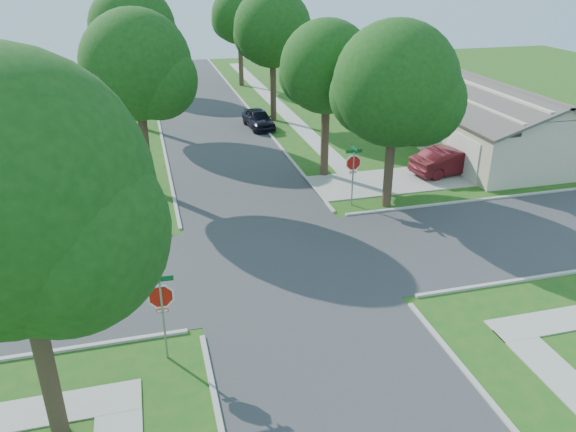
# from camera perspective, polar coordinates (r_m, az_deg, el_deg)

# --- Properties ---
(ground) EXTENTS (100.00, 100.00, 0.00)m
(ground) POSITION_cam_1_polar(r_m,az_deg,el_deg) (22.12, -0.69, -4.80)
(ground) COLOR #1C5517
(ground) RESTS_ON ground
(road_ns) EXTENTS (7.00, 100.00, 0.02)m
(road_ns) POSITION_cam_1_polar(r_m,az_deg,el_deg) (22.12, -0.69, -4.79)
(road_ns) COLOR #333335
(road_ns) RESTS_ON ground
(sidewalk_ne) EXTENTS (1.20, 40.00, 0.04)m
(sidewalk_ne) POSITION_cam_1_polar(r_m,az_deg,el_deg) (47.23, -1.24, 11.37)
(sidewalk_ne) COLOR #9E9B91
(sidewalk_ne) RESTS_ON ground
(sidewalk_nw) EXTENTS (1.20, 40.00, 0.04)m
(sidewalk_nw) POSITION_cam_1_polar(r_m,az_deg,el_deg) (46.01, -16.40, 10.02)
(sidewalk_nw) COLOR #9E9B91
(sidewalk_nw) RESTS_ON ground
(driveway) EXTENTS (8.80, 3.60, 0.05)m
(driveway) POSITION_cam_1_polar(r_m,az_deg,el_deg) (30.66, 10.47, 3.51)
(driveway) COLOR #9E9B91
(driveway) RESTS_ON ground
(stop_sign_sw) EXTENTS (1.05, 0.80, 2.98)m
(stop_sign_sw) POSITION_cam_1_polar(r_m,az_deg,el_deg) (16.55, -12.74, -8.35)
(stop_sign_sw) COLOR gray
(stop_sign_sw) RESTS_ON ground
(stop_sign_ne) EXTENTS (1.05, 0.80, 2.98)m
(stop_sign_ne) POSITION_cam_1_polar(r_m,az_deg,el_deg) (26.70, 6.65, 5.14)
(stop_sign_ne) COLOR gray
(stop_sign_ne) RESTS_ON ground
(tree_e_near) EXTENTS (4.97, 4.80, 8.28)m
(tree_e_near) POSITION_cam_1_polar(r_m,az_deg,el_deg) (29.71, 4.05, 14.45)
(tree_e_near) COLOR #38281C
(tree_e_near) RESTS_ON ground
(tree_e_mid) EXTENTS (5.59, 5.40, 9.21)m
(tree_e_mid) POSITION_cam_1_polar(r_m,az_deg,el_deg) (41.05, -1.50, 18.19)
(tree_e_mid) COLOR #38281C
(tree_e_mid) RESTS_ON ground
(tree_e_far) EXTENTS (5.17, 5.00, 8.72)m
(tree_e_far) POSITION_cam_1_polar(r_m,az_deg,el_deg) (53.75, -4.91, 19.35)
(tree_e_far) COLOR #38281C
(tree_e_far) RESTS_ON ground
(tree_w_near) EXTENTS (5.38, 5.20, 8.97)m
(tree_w_near) POSITION_cam_1_polar(r_m,az_deg,el_deg) (28.10, -15.00, 14.10)
(tree_w_near) COLOR #38281C
(tree_w_near) RESTS_ON ground
(tree_w_mid) EXTENTS (5.80, 5.60, 9.56)m
(tree_w_mid) POSITION_cam_1_polar(r_m,az_deg,el_deg) (39.93, -15.40, 17.53)
(tree_w_mid) COLOR #38281C
(tree_w_mid) RESTS_ON ground
(tree_w_far) EXTENTS (4.76, 4.60, 8.04)m
(tree_w_far) POSITION_cam_1_polar(r_m,az_deg,el_deg) (52.96, -15.47, 18.01)
(tree_w_far) COLOR #38281C
(tree_w_far) RESTS_ON ground
(tree_sw_corner) EXTENTS (6.21, 6.00, 9.55)m
(tree_sw_corner) POSITION_cam_1_polar(r_m,az_deg,el_deg) (12.88, -26.14, 1.01)
(tree_sw_corner) COLOR #38281C
(tree_sw_corner) RESTS_ON ground
(tree_ne_corner) EXTENTS (5.80, 5.60, 8.66)m
(tree_ne_corner) POSITION_cam_1_polar(r_m,az_deg,el_deg) (25.95, 10.95, 12.47)
(tree_ne_corner) COLOR #38281C
(tree_ne_corner) RESTS_ON ground
(house_ne_near) EXTENTS (8.42, 13.60, 4.23)m
(house_ne_near) POSITION_cam_1_polar(r_m,az_deg,el_deg) (37.35, 19.61, 8.72)
(house_ne_near) COLOR #AFA38A
(house_ne_near) RESTS_ON ground
(house_ne_far) EXTENTS (8.42, 13.60, 4.23)m
(house_ne_far) POSITION_cam_1_polar(r_m,az_deg,el_deg) (52.80, 8.77, 14.17)
(house_ne_far) COLOR #AFA38A
(house_ne_far) RESTS_ON ground
(car_driveway) EXTENTS (4.72, 2.33, 1.49)m
(car_driveway) POSITION_cam_1_polar(r_m,az_deg,el_deg) (32.36, 16.14, 5.42)
(car_driveway) COLOR #4A0F15
(car_driveway) RESTS_ON ground
(car_curb_east) EXTENTS (1.94, 4.05, 1.34)m
(car_curb_east) POSITION_cam_1_polar(r_m,az_deg,el_deg) (40.06, -3.02, 9.86)
(car_curb_east) COLOR black
(car_curb_east) RESTS_ON ground
(car_curb_west) EXTENTS (2.17, 5.05, 1.45)m
(car_curb_west) POSITION_cam_1_polar(r_m,az_deg,el_deg) (63.45, -11.87, 14.96)
(car_curb_west) COLOR black
(car_curb_west) RESTS_ON ground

